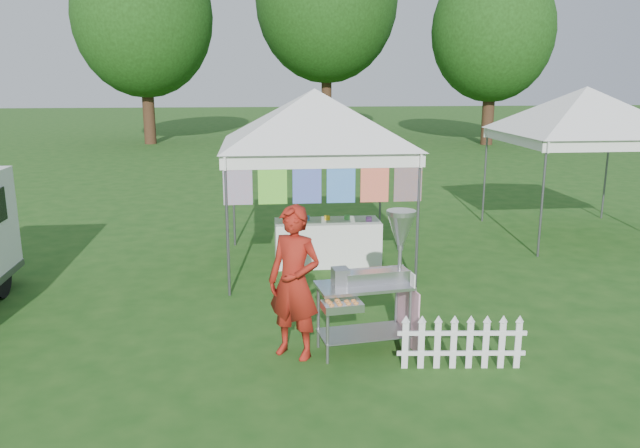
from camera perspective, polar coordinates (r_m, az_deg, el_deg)
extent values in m
plane|color=#1B4915|center=(7.62, 2.10, -11.46)|extent=(120.00, 120.00, 0.00)
cylinder|color=#59595E|center=(9.19, -8.47, -0.29)|extent=(0.04, 0.04, 2.10)
cylinder|color=#59595E|center=(9.49, 8.92, 0.13)|extent=(0.04, 0.04, 2.10)
cylinder|color=#59595E|center=(11.96, -7.93, 2.92)|extent=(0.04, 0.04, 2.10)
cylinder|color=#59595E|center=(12.20, 5.55, 3.18)|extent=(0.04, 0.04, 2.10)
cube|color=white|center=(9.06, 0.37, 5.78)|extent=(3.00, 0.03, 0.22)
cube|color=white|center=(11.86, -1.15, 7.59)|extent=(3.00, 0.03, 0.22)
pyramid|color=white|center=(10.39, -0.50, 12.29)|extent=(4.24, 4.24, 0.90)
cylinder|color=#59595E|center=(9.05, 0.37, 6.28)|extent=(3.00, 0.03, 0.03)
cube|color=#36BACB|center=(9.05, -7.54, 3.92)|extent=(0.42, 0.01, 0.70)
cube|color=green|center=(9.04, -4.37, 4.00)|extent=(0.42, 0.01, 0.70)
cube|color=#7517A2|center=(9.07, -1.20, 4.06)|extent=(0.42, 0.01, 0.70)
cube|color=blue|center=(9.13, 1.93, 4.12)|extent=(0.42, 0.01, 0.70)
cube|color=#DA1B66|center=(9.21, 5.03, 4.15)|extent=(0.42, 0.01, 0.70)
cube|color=orange|center=(9.31, 8.06, 4.18)|extent=(0.42, 0.01, 0.70)
cylinder|color=#59595E|center=(11.79, 19.65, 2.10)|extent=(0.04, 0.04, 2.10)
cylinder|color=#59595E|center=(14.36, 14.84, 4.34)|extent=(0.04, 0.04, 2.10)
cylinder|color=#59595E|center=(15.59, 24.68, 4.25)|extent=(0.04, 0.04, 2.10)
cube|color=white|center=(12.33, 26.01, 6.47)|extent=(3.00, 0.03, 0.22)
cube|color=white|center=(14.81, 20.26, 7.94)|extent=(3.00, 0.03, 0.22)
pyramid|color=white|center=(13.50, 23.26, 11.49)|extent=(4.24, 4.24, 0.90)
cylinder|color=#59595E|center=(12.33, 26.04, 6.84)|extent=(3.00, 0.03, 0.03)
cylinder|color=#311E12|center=(31.27, -15.44, 10.70)|extent=(0.56, 0.56, 3.96)
ellipsoid|color=#23601A|center=(31.36, -15.90, 17.77)|extent=(6.40, 6.40, 7.36)
cylinder|color=#311E12|center=(35.08, 0.60, 12.13)|extent=(0.56, 0.56, 4.84)
ellipsoid|color=#23601A|center=(35.29, 0.62, 19.83)|extent=(7.60, 7.60, 8.74)
cylinder|color=#311E12|center=(30.90, 15.14, 10.28)|extent=(0.56, 0.56, 3.52)
ellipsoid|color=#23601A|center=(30.93, 15.55, 16.65)|extent=(5.60, 5.60, 6.44)
cylinder|color=gray|center=(7.13, 0.70, -9.65)|extent=(0.04, 0.04, 0.82)
cylinder|color=gray|center=(7.43, 8.21, -8.83)|extent=(0.04, 0.04, 0.82)
cylinder|color=gray|center=(7.53, -0.17, -8.36)|extent=(0.04, 0.04, 0.82)
cylinder|color=gray|center=(7.81, 6.98, -7.65)|extent=(0.04, 0.04, 0.82)
cube|color=gray|center=(7.53, 3.97, -9.90)|extent=(1.10, 0.66, 0.01)
cube|color=#B7B7BC|center=(7.32, 4.04, -5.64)|extent=(1.16, 0.69, 0.04)
cube|color=#B7B7BC|center=(7.38, 5.16, -4.79)|extent=(0.80, 0.33, 0.14)
cube|color=gray|center=(7.24, 1.88, -4.83)|extent=(0.21, 0.22, 0.20)
cylinder|color=gray|center=(7.38, 7.35, -2.22)|extent=(0.05, 0.05, 0.82)
cone|color=#B7B7BC|center=(7.33, 7.40, -0.50)|extent=(0.37, 0.37, 0.36)
cylinder|color=#B7B7BC|center=(7.28, 7.45, 1.03)|extent=(0.39, 0.39, 0.05)
cube|color=#B7B7BC|center=(6.94, 2.03, -7.51)|extent=(0.47, 0.33, 0.09)
cube|color=#ED9FB9|center=(7.64, 8.00, -8.18)|extent=(0.11, 0.68, 0.74)
cube|color=white|center=(7.22, 8.48, -5.10)|extent=(0.03, 0.13, 0.16)
imported|color=maroon|center=(7.17, -2.37, -5.36)|extent=(0.78, 0.72, 1.79)
cube|color=white|center=(7.13, 7.78, -10.91)|extent=(0.07, 0.03, 0.56)
cube|color=white|center=(7.16, 9.24, -10.86)|extent=(0.07, 0.03, 0.56)
cube|color=white|center=(7.19, 10.68, -10.81)|extent=(0.07, 0.03, 0.56)
cube|color=white|center=(7.23, 12.10, -10.75)|extent=(0.07, 0.03, 0.56)
cube|color=white|center=(7.27, 13.51, -10.69)|extent=(0.07, 0.03, 0.56)
cube|color=white|center=(7.31, 14.90, -10.62)|extent=(0.07, 0.03, 0.56)
cube|color=white|center=(7.36, 16.28, -10.55)|extent=(0.07, 0.03, 0.56)
cube|color=white|center=(7.42, 17.63, -10.47)|extent=(0.07, 0.03, 0.56)
cube|color=white|center=(7.29, 12.77, -11.44)|extent=(1.44, 0.16, 0.05)
cube|color=white|center=(7.19, 12.87, -9.70)|extent=(1.44, 0.16, 0.05)
cube|color=white|center=(10.82, 0.68, -1.69)|extent=(1.80, 0.70, 0.77)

